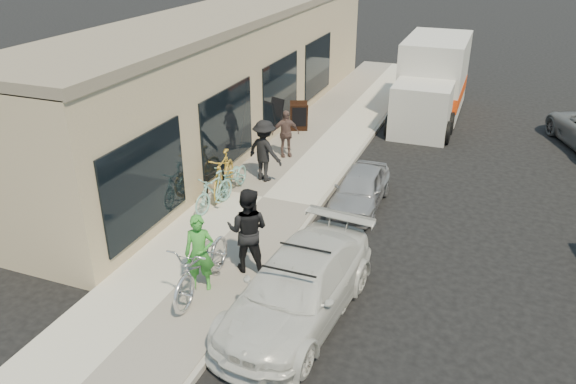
% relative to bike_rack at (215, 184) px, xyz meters
% --- Properties ---
extents(ground, '(120.00, 120.00, 0.00)m').
position_rel_bike_rack_xyz_m(ground, '(3.03, -2.30, -0.66)').
color(ground, black).
rests_on(ground, ground).
extents(sidewalk, '(3.00, 34.00, 0.15)m').
position_rel_bike_rack_xyz_m(sidewalk, '(1.03, 0.70, -0.58)').
color(sidewalk, beige).
rests_on(sidewalk, ground).
extents(curb, '(0.12, 34.00, 0.13)m').
position_rel_bike_rack_xyz_m(curb, '(2.58, 0.70, -0.59)').
color(curb, '#A29E94').
rests_on(curb, ground).
extents(storefront, '(3.60, 20.00, 4.22)m').
position_rel_bike_rack_xyz_m(storefront, '(-2.21, 5.69, 1.47)').
color(storefront, '#CCB38E').
rests_on(storefront, ground).
extents(bike_rack, '(0.28, 0.55, 0.84)m').
position_rel_bike_rack_xyz_m(bike_rack, '(0.00, 0.00, 0.00)').
color(bike_rack, black).
rests_on(bike_rack, sidewalk).
extents(sandwich_board, '(0.80, 0.81, 1.00)m').
position_rel_bike_rack_xyz_m(sandwich_board, '(0.09, 6.06, 0.01)').
color(sandwich_board, black).
rests_on(sandwich_board, sidewalk).
extents(sedan_white, '(2.19, 4.54, 1.32)m').
position_rel_bike_rack_xyz_m(sedan_white, '(3.59, -3.52, -0.02)').
color(sedan_white, silver).
rests_on(sedan_white, ground).
extents(sedan_silver, '(1.25, 3.00, 1.02)m').
position_rel_bike_rack_xyz_m(sedan_silver, '(3.51, 1.39, -0.15)').
color(sedan_silver, '#A9AAAF').
rests_on(sedan_silver, ground).
extents(moving_truck, '(2.29, 5.95, 2.91)m').
position_rel_bike_rack_xyz_m(moving_truck, '(4.05, 9.85, 0.63)').
color(moving_truck, beige).
rests_on(moving_truck, ground).
extents(tandem_bike, '(0.89, 2.29, 1.19)m').
position_rel_bike_rack_xyz_m(tandem_bike, '(1.62, -3.57, 0.08)').
color(tandem_bike, silver).
rests_on(tandem_bike, sidewalk).
extents(woman_rider, '(0.69, 0.58, 1.61)m').
position_rel_bike_rack_xyz_m(woman_rider, '(1.55, -3.54, 0.30)').
color(woman_rider, green).
rests_on(woman_rider, sidewalk).
extents(man_standing, '(0.99, 0.83, 1.85)m').
position_rel_bike_rack_xyz_m(man_standing, '(2.14, -2.57, 0.42)').
color(man_standing, black).
rests_on(man_standing, sidewalk).
extents(cruiser_bike_a, '(0.68, 1.61, 0.94)m').
position_rel_bike_rack_xyz_m(cruiser_bike_a, '(0.14, -0.33, -0.04)').
color(cruiser_bike_a, '#82C2B8').
rests_on(cruiser_bike_a, sidewalk).
extents(cruiser_bike_b, '(0.58, 1.66, 0.87)m').
position_rel_bike_rack_xyz_m(cruiser_bike_b, '(0.17, 0.67, -0.07)').
color(cruiser_bike_b, '#82C2B8').
rests_on(cruiser_bike_b, sidewalk).
extents(cruiser_bike_c, '(0.91, 1.98, 1.15)m').
position_rel_bike_rack_xyz_m(cruiser_bike_c, '(-0.03, 0.54, 0.06)').
color(cruiser_bike_c, gold).
rests_on(cruiser_bike_c, sidewalk).
extents(bystander_a, '(1.29, 0.98, 1.76)m').
position_rel_bike_rack_xyz_m(bystander_a, '(0.65, 1.75, 0.37)').
color(bystander_a, black).
rests_on(bystander_a, sidewalk).
extents(bystander_b, '(0.92, 0.77, 1.48)m').
position_rel_bike_rack_xyz_m(bystander_b, '(0.52, 3.66, 0.23)').
color(bystander_b, brown).
rests_on(bystander_b, sidewalk).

